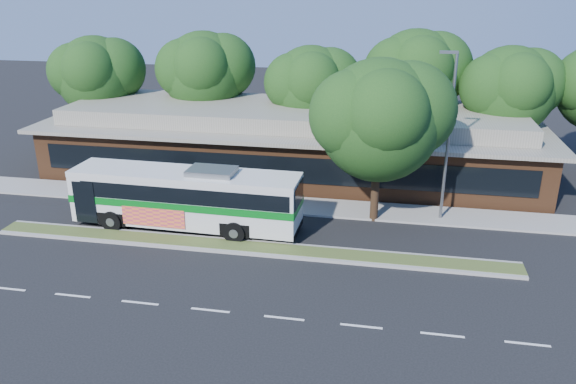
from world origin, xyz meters
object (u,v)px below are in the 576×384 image
transit_bus (187,194)px  sidewalk_tree (389,117)px  lamp_post (448,133)px  sedan (123,173)px

transit_bus → sidewalk_tree: 11.20m
lamp_post → transit_bus: size_ratio=0.75×
transit_bus → sidewalk_tree: (10.09, 2.96, 3.86)m
transit_bus → sidewalk_tree: sidewalk_tree is taller
transit_bus → sidewalk_tree: bearing=17.9°
sedan → sidewalk_tree: (16.64, -2.84, 5.01)m
transit_bus → sedan: (-6.55, 5.80, -1.16)m
sedan → lamp_post: bearing=-76.3°
lamp_post → transit_bus: lamp_post is taller
sidewalk_tree → lamp_post: bearing=10.0°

